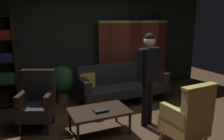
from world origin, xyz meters
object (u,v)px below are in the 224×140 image
at_px(coffee_table, 99,113).
at_px(potted_plant, 62,81).
at_px(standing_figure, 148,71).
at_px(book_black_cloth, 101,110).
at_px(folding_screen, 135,54).
at_px(armchair_wing_left, 37,102).
at_px(velvet_couch, 122,83).
at_px(armchair_gilt_accent, 188,118).

bearing_deg(coffee_table, potted_plant, 99.08).
relative_size(standing_figure, book_black_cloth, 7.00).
height_order(potted_plant, book_black_cloth, potted_plant).
height_order(folding_screen, armchair_wing_left, folding_screen).
bearing_deg(velvet_couch, armchair_gilt_accent, -89.92).
height_order(velvet_couch, standing_figure, standing_figure).
bearing_deg(folding_screen, book_black_cloth, -131.48).
relative_size(coffee_table, standing_figure, 0.59).
bearing_deg(velvet_couch, folding_screen, 44.02).
bearing_deg(armchair_gilt_accent, standing_figure, 98.74).
height_order(armchair_gilt_accent, book_black_cloth, armchair_gilt_accent).
height_order(armchair_gilt_accent, standing_figure, standing_figure).
distance_m(armchair_wing_left, potted_plant, 1.26).
bearing_deg(coffee_table, armchair_gilt_accent, -42.58).
bearing_deg(potted_plant, book_black_cloth, -81.09).
relative_size(folding_screen, velvet_couch, 1.02).
distance_m(folding_screen, coffee_table, 2.75).
xyz_separation_m(coffee_table, potted_plant, (-0.28, 1.72, 0.14)).
distance_m(armchair_wing_left, standing_figure, 2.05).
height_order(velvet_couch, armchair_wing_left, armchair_wing_left).
bearing_deg(armchair_wing_left, standing_figure, -21.02).
relative_size(folding_screen, potted_plant, 2.44).
relative_size(armchair_wing_left, potted_plant, 1.18).
bearing_deg(folding_screen, standing_figure, -113.67).
relative_size(velvet_couch, standing_figure, 1.25).
relative_size(armchair_gilt_accent, armchair_wing_left, 1.00).
bearing_deg(coffee_table, folding_screen, 47.53).
distance_m(coffee_table, potted_plant, 1.75).
bearing_deg(armchair_wing_left, armchair_gilt_accent, -39.03).
relative_size(potted_plant, book_black_cloth, 3.64).
relative_size(velvet_couch, armchair_gilt_accent, 2.04).
height_order(armchair_wing_left, book_black_cloth, armchair_wing_left).
bearing_deg(armchair_gilt_accent, book_black_cloth, 139.25).
height_order(armchair_gilt_accent, potted_plant, armchair_gilt_accent).
distance_m(velvet_couch, potted_plant, 1.41).
xyz_separation_m(armchair_wing_left, potted_plant, (0.66, 1.08, 0.02)).
relative_size(folding_screen, armchair_wing_left, 2.07).
distance_m(coffee_table, standing_figure, 1.12).
bearing_deg(potted_plant, velvet_couch, -19.92).
distance_m(velvet_couch, coffee_table, 1.63).
xyz_separation_m(coffee_table, standing_figure, (0.91, -0.07, 0.65)).
relative_size(velvet_couch, potted_plant, 2.40).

